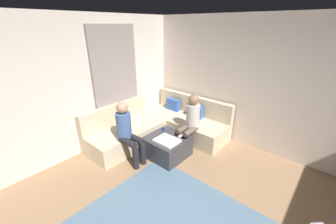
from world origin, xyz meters
TOP-DOWN VIEW (x-y plane):
  - wall_back at (0.00, 2.94)m, footprint 6.00×0.12m
  - wall_left at (-2.94, 0.00)m, footprint 0.12×6.00m
  - curtain_panel at (-2.84, 1.30)m, footprint 0.06×1.10m
  - sectional_couch at (-2.08, 1.88)m, footprint 2.10×2.55m
  - ottoman at (-1.46, 1.41)m, footprint 0.76×0.76m
  - folded_blanket at (-1.36, 1.29)m, footprint 0.44×0.36m
  - coffee_mug at (-1.68, 1.59)m, footprint 0.08×0.08m
  - game_remote at (-1.28, 1.63)m, footprint 0.05×0.15m
  - person_on_couch_back at (-1.29, 1.93)m, footprint 0.30×0.60m
  - person_on_couch_side at (-1.93, 0.81)m, footprint 0.60×0.30m

SIDE VIEW (x-z plane):
  - ottoman at x=-1.46m, z-range 0.00..0.42m
  - sectional_couch at x=-2.08m, z-range -0.15..0.72m
  - game_remote at x=-1.28m, z-range 0.42..0.44m
  - folded_blanket at x=-1.36m, z-range 0.42..0.46m
  - coffee_mug at x=-1.68m, z-range 0.42..0.52m
  - person_on_couch_back at x=-1.29m, z-range 0.06..1.26m
  - person_on_couch_side at x=-1.93m, z-range 0.06..1.26m
  - curtain_panel at x=-2.84m, z-range 0.00..2.50m
  - wall_back at x=0.00m, z-range 0.00..2.70m
  - wall_left at x=-2.94m, z-range 0.00..2.70m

